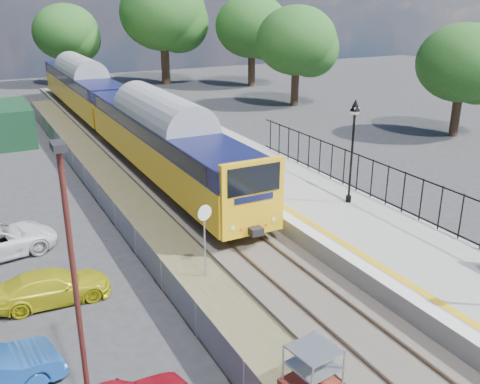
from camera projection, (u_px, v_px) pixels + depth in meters
ground at (332, 317)px, 16.86m from camera, size 120.00×120.00×0.00m
track_bed at (197, 213)px, 24.69m from camera, size 5.90×80.00×0.29m
platform at (302, 201)px, 25.19m from camera, size 5.00×70.00×0.90m
platform_edge at (265, 199)px, 24.14m from camera, size 0.90×70.00×0.01m
victorian_lamp_north at (354, 127)px, 22.68m from camera, size 0.44×0.44×4.60m
palisade_fence at (436, 205)px, 20.93m from camera, size 0.12×26.00×2.00m
wire_fence at (103, 201)px, 24.84m from camera, size 0.06×52.00×1.20m
tree_line at (78, 30)px, 50.20m from camera, size 56.80×43.80×11.88m
train at (113, 106)px, 37.43m from camera, size 2.82×40.83×3.51m
brick_plinth at (312, 383)px, 12.66m from camera, size 1.34×1.34×1.90m
speed_sign at (205, 229)px, 18.58m from camera, size 0.56×0.15×2.82m
carpark_lamp at (75, 285)px, 10.88m from camera, size 0.25×0.50×6.99m
car_yellow at (52, 287)px, 17.57m from camera, size 3.80×1.71×1.08m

